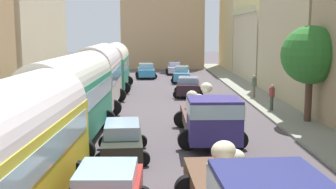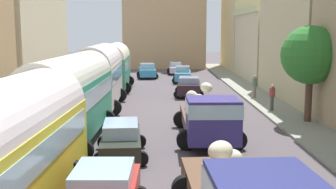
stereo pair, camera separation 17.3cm
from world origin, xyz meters
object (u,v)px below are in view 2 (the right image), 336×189
(car_0, at_px, (189,86))
(car_4, at_px, (121,139))
(car_2, at_px, (176,68))
(parked_bus_1, at_px, (71,95))
(cargo_truck_1, at_px, (208,116))
(pedestrian_0, at_px, (255,85))
(pedestrian_1, at_px, (272,97))
(parked_bus_3, at_px, (114,64))
(car_1, at_px, (183,74))
(parked_bus_2, at_px, (99,74))
(car_5, at_px, (147,71))

(car_0, xyz_separation_m, car_4, (-3.90, -16.61, -0.04))
(car_0, bearing_deg, car_2, 91.57)
(parked_bus_1, height_order, car_4, parked_bus_1)
(parked_bus_1, height_order, cargo_truck_1, parked_bus_1)
(pedestrian_0, xyz_separation_m, pedestrian_1, (-0.03, -5.26, -0.05))
(car_2, relative_size, pedestrian_0, 2.26)
(parked_bus_3, relative_size, car_1, 1.88)
(parked_bus_1, xyz_separation_m, pedestrian_0, (11.36, 12.62, -1.22))
(parked_bus_2, bearing_deg, car_4, -77.40)
(car_0, relative_size, car_2, 0.94)
(car_2, bearing_deg, pedestrian_0, -74.48)
(parked_bus_3, height_order, pedestrian_0, parked_bus_3)
(car_4, bearing_deg, parked_bus_2, 102.60)
(parked_bus_1, xyz_separation_m, car_4, (2.52, -2.26, -1.55))
(parked_bus_1, bearing_deg, parked_bus_3, 90.00)
(car_1, relative_size, pedestrian_0, 2.29)
(car_2, xyz_separation_m, pedestrian_1, (5.40, -24.82, 0.29))
(parked_bus_1, distance_m, parked_bus_3, 18.00)
(car_1, bearing_deg, car_4, -98.49)
(pedestrian_1, bearing_deg, car_4, -132.49)
(parked_bus_1, distance_m, pedestrian_0, 17.02)
(parked_bus_2, xyz_separation_m, pedestrian_1, (11.33, -1.64, -1.35))
(parked_bus_2, bearing_deg, car_0, 39.81)
(parked_bus_2, xyz_separation_m, car_4, (2.52, -11.26, -1.63))
(car_5, distance_m, pedestrian_1, 22.26)
(parked_bus_3, height_order, car_4, parked_bus_3)
(car_1, height_order, pedestrian_1, pedestrian_1)
(car_1, xyz_separation_m, car_4, (-3.88, -25.99, -0.08))
(parked_bus_2, relative_size, car_4, 1.94)
(car_1, xyz_separation_m, pedestrian_0, (4.96, -11.11, 0.26))
(car_2, bearing_deg, parked_bus_1, -100.44)
(car_4, bearing_deg, car_1, 81.51)
(parked_bus_3, relative_size, pedestrian_1, 4.48)
(car_2, bearing_deg, cargo_truck_1, -89.13)
(parked_bus_1, distance_m, car_0, 15.79)
(parked_bus_3, relative_size, car_5, 1.87)
(car_0, bearing_deg, car_4, -103.21)
(car_2, bearing_deg, parked_bus_2, -104.35)
(car_1, height_order, car_4, car_1)
(car_1, distance_m, pedestrian_0, 12.17)
(car_5, height_order, pedestrian_0, pedestrian_0)
(parked_bus_3, relative_size, car_2, 1.90)
(car_2, bearing_deg, pedestrian_1, -77.72)
(parked_bus_1, relative_size, cargo_truck_1, 1.34)
(car_0, xyz_separation_m, car_5, (-3.81, 13.49, 0.02))
(parked_bus_2, height_order, pedestrian_1, parked_bus_2)
(car_1, bearing_deg, parked_bus_2, -113.49)
(pedestrian_0, bearing_deg, cargo_truck_1, -111.61)
(car_0, bearing_deg, parked_bus_3, 150.38)
(cargo_truck_1, bearing_deg, car_1, 90.04)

